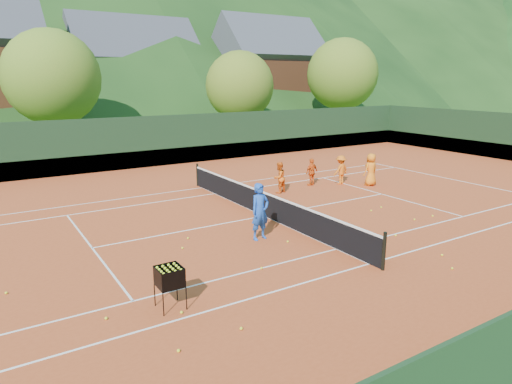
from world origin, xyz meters
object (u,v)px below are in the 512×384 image
student_c (371,170)px  ball_hopper (169,278)px  student_a (279,178)px  chalet_mid (134,80)px  student_b (312,172)px  student_d (341,170)px  tennis_net (264,203)px  chalet_right (268,77)px  coach (260,212)px

student_c → ball_hopper: student_c is taller
student_a → chalet_mid: 31.76m
student_b → student_d: size_ratio=0.93×
student_d → ball_hopper: (-11.94, -7.44, 0.03)m
tennis_net → chalet_right: 36.37m
coach → chalet_right: chalet_right is taller
student_b → chalet_right: 31.26m
chalet_right → student_d: bearing=-116.7°
tennis_net → chalet_right: chalet_right is taller
coach → student_b: coach is taller
student_a → chalet_right: 32.69m
coach → student_c: (8.74, 3.61, -0.14)m
student_c → chalet_mid: (-1.22, 32.47, 4.17)m
student_c → student_d: size_ratio=1.10×
student_a → coach: bearing=33.4°
tennis_net → student_a: bearing=46.4°
coach → student_b: bearing=32.7°
coach → student_a: 6.31m
coach → chalet_mid: bearing=71.7°
student_b → chalet_right: chalet_right is taller
coach → student_d: 8.99m
chalet_mid → chalet_right: chalet_right is taller
coach → student_b: size_ratio=1.40×
coach → student_d: coach is taller
chalet_mid → student_d: bearing=-89.7°
student_b → student_c: size_ratio=0.84×
student_d → tennis_net: size_ratio=0.12×
student_d → chalet_right: (13.81, 27.45, 4.52)m
student_c → student_a: bearing=-15.9°
student_b → ball_hopper: bearing=27.1°
student_a → chalet_mid: bearing=-112.3°
student_c → chalet_mid: chalet_mid is taller
student_c → chalet_right: chalet_right is taller
student_b → ball_hopper: (-10.54, -7.97, 0.08)m
student_a → chalet_mid: size_ratio=0.11×
coach → tennis_net: bearing=47.3°
coach → student_d: bearing=24.4°
student_b → student_c: bearing=137.5°
student_a → chalet_right: size_ratio=0.12×
ball_hopper → chalet_mid: chalet_mid is taller
tennis_net → ball_hopper: (-5.75, -4.89, 0.25)m
student_d → ball_hopper: bearing=22.7°
ball_hopper → chalet_mid: (11.75, 38.88, 4.22)m
chalet_mid → tennis_net: bearing=-100.0°
student_a → student_b: bearing=173.4°
student_c → chalet_right: size_ratio=0.13×
student_d → chalet_right: 31.06m
coach → ball_hopper: bearing=-153.0°
student_a → student_c: size_ratio=0.90×
coach → student_a: coach is taller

